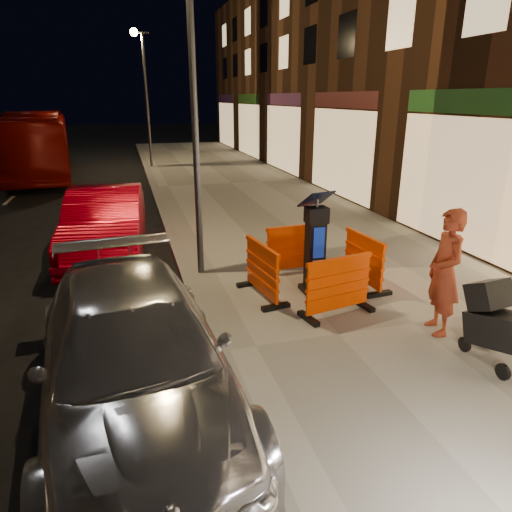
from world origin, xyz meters
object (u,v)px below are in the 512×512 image
object	(u,v)px
barrier_front	(338,286)
barrier_kerbside	(262,271)
barrier_back	(295,249)
bus_doubledecker	(44,176)
car_red	(110,254)
barrier_bldgside	(364,260)
parking_kiosk	(315,245)
stroller	(500,325)
car_silver	(139,407)
man	(445,272)

from	to	relation	value
barrier_front	barrier_kerbside	size ratio (longest dim) A/B	1.00
barrier_back	bus_doubledecker	bearing A→B (deg)	110.63
barrier_back	car_red	bearing A→B (deg)	140.92
barrier_bldgside	barrier_front	bearing A→B (deg)	130.48
parking_kiosk	barrier_kerbside	distance (m)	1.02
barrier_bldgside	car_red	size ratio (longest dim) A/B	0.27
parking_kiosk	barrier_bldgside	xyz separation A→B (m)	(0.95, 0.00, -0.37)
parking_kiosk	stroller	bearing A→B (deg)	-70.22
car_silver	car_red	size ratio (longest dim) A/B	1.09
barrier_back	barrier_kerbside	size ratio (longest dim) A/B	1.00
barrier_front	barrier_bldgside	xyz separation A→B (m)	(0.95, 0.95, 0.00)
car_silver	car_red	distance (m)	5.76
bus_doubledecker	stroller	world-z (taller)	bus_doubledecker
stroller	car_red	bearing A→B (deg)	120.46
car_silver	bus_doubledecker	size ratio (longest dim) A/B	0.48
car_silver	bus_doubledecker	distance (m)	18.40
barrier_bldgside	car_silver	distance (m)	4.68
barrier_back	bus_doubledecker	size ratio (longest dim) A/B	0.12
barrier_bldgside	stroller	xyz separation A→B (m)	(0.42, -2.76, 0.05)
parking_kiosk	barrier_back	xyz separation A→B (m)	(0.00, 0.95, -0.37)
parking_kiosk	barrier_front	size ratio (longest dim) A/B	1.40
barrier_kerbside	stroller	xyz separation A→B (m)	(2.32, -2.76, 0.05)
barrier_front	barrier_back	bearing A→B (deg)	78.48
barrier_bldgside	bus_doubledecker	size ratio (longest dim) A/B	0.12
barrier_kerbside	car_silver	size ratio (longest dim) A/B	0.25
man	car_silver	bearing A→B (deg)	-72.33
barrier_front	bus_doubledecker	bearing A→B (deg)	100.16
parking_kiosk	car_silver	xyz separation A→B (m)	(-3.10, -2.26, -0.99)
barrier_kerbside	barrier_bldgside	xyz separation A→B (m)	(1.90, 0.00, 0.00)
parking_kiosk	car_red	xyz separation A→B (m)	(-3.54, 3.48, -0.99)
car_silver	barrier_back	bearing A→B (deg)	41.09
stroller	barrier_back	bearing A→B (deg)	102.50
stroller	barrier_front	bearing A→B (deg)	119.29
barrier_kerbside	car_silver	distance (m)	3.18
barrier_front	stroller	size ratio (longest dim) A/B	1.16
barrier_bldgside	barrier_back	bearing A→B (deg)	40.48
barrier_bldgside	bus_doubledecker	world-z (taller)	bus_doubledecker
barrier_front	stroller	bearing A→B (deg)	-64.53
barrier_front	barrier_bldgside	size ratio (longest dim) A/B	1.00
car_silver	man	bearing A→B (deg)	0.41
barrier_back	bus_doubledecker	world-z (taller)	bus_doubledecker
barrier_bldgside	stroller	distance (m)	2.80
barrier_bldgside	stroller	size ratio (longest dim) A/B	1.16
barrier_bldgside	car_red	bearing A→B (deg)	47.70
car_silver	stroller	bearing A→B (deg)	-11.33
car_silver	stroller	size ratio (longest dim) A/B	4.72
barrier_kerbside	man	bearing A→B (deg)	-139.89
car_red	car_silver	bearing A→B (deg)	-81.86
barrier_kerbside	car_red	bearing A→B (deg)	28.12
barrier_kerbside	man	size ratio (longest dim) A/B	0.66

